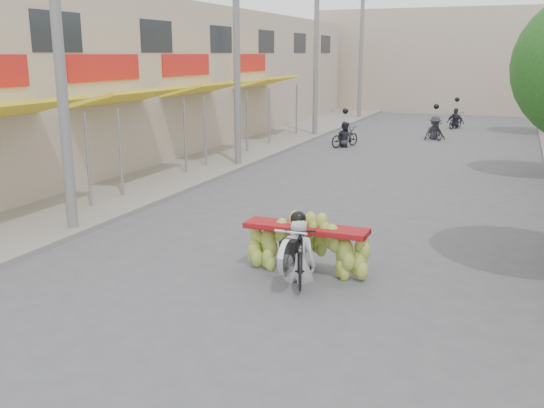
% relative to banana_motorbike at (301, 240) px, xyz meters
% --- Properties ---
extents(ground, '(120.00, 120.00, 0.00)m').
position_rel_banana_motorbike_xyz_m(ground, '(-0.47, -2.20, -0.73)').
color(ground, '#515156').
rests_on(ground, ground).
extents(sidewalk_left, '(4.00, 60.00, 0.12)m').
position_rel_banana_motorbike_xyz_m(sidewalk_left, '(-7.47, 12.80, -0.67)').
color(sidewalk_left, gray).
rests_on(sidewalk_left, ground).
extents(shophouse_row_left, '(9.77, 40.00, 6.00)m').
position_rel_banana_motorbike_xyz_m(shophouse_row_left, '(-12.45, 11.78, 2.27)').
color(shophouse_row_left, '#B4A28E').
rests_on(shophouse_row_left, ground).
extents(far_building, '(20.00, 6.00, 7.00)m').
position_rel_banana_motorbike_xyz_m(far_building, '(-0.47, 35.80, 2.77)').
color(far_building, '#B4A28E').
rests_on(far_building, ground).
extents(utility_pole_near, '(0.60, 0.24, 8.00)m').
position_rel_banana_motorbike_xyz_m(utility_pole_near, '(-5.87, 0.80, 3.30)').
color(utility_pole_near, slate).
rests_on(utility_pole_near, ground).
extents(utility_pole_mid, '(0.60, 0.24, 8.00)m').
position_rel_banana_motorbike_xyz_m(utility_pole_mid, '(-5.87, 9.80, 3.30)').
color(utility_pole_mid, slate).
rests_on(utility_pole_mid, ground).
extents(utility_pole_far, '(0.60, 0.24, 8.00)m').
position_rel_banana_motorbike_xyz_m(utility_pole_far, '(-5.87, 18.80, 3.30)').
color(utility_pole_far, slate).
rests_on(utility_pole_far, ground).
extents(utility_pole_back, '(0.60, 0.24, 8.00)m').
position_rel_banana_motorbike_xyz_m(utility_pole_back, '(-5.87, 27.80, 3.30)').
color(utility_pole_back, slate).
rests_on(utility_pole_back, ground).
extents(banana_motorbike, '(2.33, 1.98, 2.21)m').
position_rel_banana_motorbike_xyz_m(banana_motorbike, '(0.00, 0.00, 0.00)').
color(banana_motorbike, black).
rests_on(banana_motorbike, ground).
extents(bg_motorbike_a, '(1.21, 1.69, 1.95)m').
position_rel_banana_motorbike_xyz_m(bg_motorbike_a, '(-3.55, 15.94, 0.02)').
color(bg_motorbike_a, black).
rests_on(bg_motorbike_a, ground).
extents(bg_motorbike_b, '(1.18, 1.46, 1.95)m').
position_rel_banana_motorbike_xyz_m(bg_motorbike_b, '(-0.17, 19.82, 0.16)').
color(bg_motorbike_b, black).
rests_on(bg_motorbike_b, ground).
extents(bg_motorbike_c, '(1.08, 1.64, 1.95)m').
position_rel_banana_motorbike_xyz_m(bg_motorbike_c, '(0.30, 24.85, 0.08)').
color(bg_motorbike_c, black).
rests_on(bg_motorbike_c, ground).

